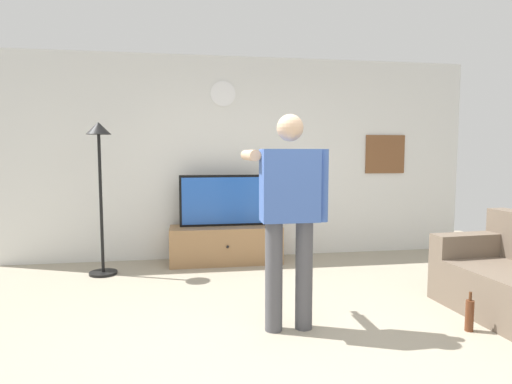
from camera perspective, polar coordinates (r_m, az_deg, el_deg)
The scene contains 9 objects.
ground_plane at distance 3.26m, azimuth 4.95°, elevation -20.71°, with size 8.40×8.40×0.00m, color #9E937F.
back_wall at distance 5.84m, azimuth -2.02°, elevation 4.52°, with size 6.40×0.10×2.70m, color silver.
tv_stand at distance 5.59m, azimuth -4.05°, elevation -7.00°, with size 1.43×0.51×0.48m.
television at distance 5.54m, azimuth -4.13°, elevation -1.13°, with size 1.18×0.07×0.66m.
wall_clock at distance 5.80m, azimuth -4.44°, elevation 12.95°, with size 0.33×0.33×0.03m, color white.
framed_picture at distance 6.38m, azimuth 16.84°, elevation 4.86°, with size 0.58×0.04×0.54m, color brown.
floor_lamp at distance 5.24m, azimuth -20.16°, elevation 3.25°, with size 0.32×0.32×1.78m.
person_standing_nearer_lamp at distance 3.40m, azimuth 4.43°, elevation -2.15°, with size 0.63×0.78×1.73m.
beverage_bottle at distance 3.95m, azimuth 26.63°, elevation -14.48°, with size 0.07×0.07×0.32m.
Camera 1 is at (-0.72, -2.84, 1.43)m, focal length 29.94 mm.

